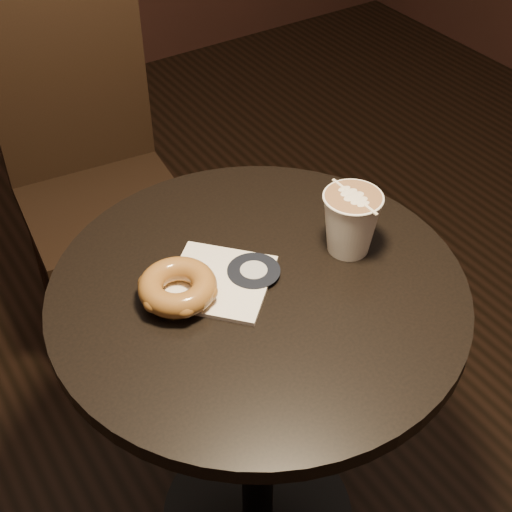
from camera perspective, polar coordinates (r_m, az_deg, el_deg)
name	(u,v)px	position (r m, az deg, el deg)	size (l,w,h in m)	color
cafe_table	(258,363)	(1.33, 0.16, -8.59)	(0.70, 0.70, 0.75)	black
chair	(88,153)	(1.89, -13.27, 8.01)	(0.44, 0.44, 1.00)	black
pastry_bag	(219,281)	(1.18, -2.96, -2.04)	(0.16, 0.16, 0.01)	white
doughnut	(178,287)	(1.14, -6.29, -2.47)	(0.13, 0.13, 0.04)	brown
latte_cup	(350,223)	(1.22, 7.57, 2.63)	(0.10, 0.10, 0.11)	white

